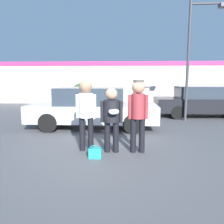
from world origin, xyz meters
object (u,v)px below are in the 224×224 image
at_px(person_right, 138,109).
at_px(parked_car_far, 204,102).
at_px(person_middle_with_frisbee, 112,114).
at_px(handbag, 95,153).
at_px(person_left, 86,108).
at_px(street_lamp, 196,47).
at_px(parked_car_near, 92,108).
at_px(shrub, 82,94).

relative_size(person_right, parked_car_far, 0.39).
xyz_separation_m(person_middle_with_frisbee, handbag, (-0.36, -0.47, -0.85)).
bearing_deg(person_middle_with_frisbee, handbag, -127.44).
relative_size(person_left, street_lamp, 0.36).
relative_size(person_middle_with_frisbee, person_right, 0.89).
relative_size(person_middle_with_frisbee, handbag, 5.49).
distance_m(parked_car_near, shrub, 7.38).
bearing_deg(person_right, person_middle_with_frisbee, -178.28).
height_order(parked_car_near, shrub, shrub).
distance_m(parked_car_near, street_lamp, 5.24).
height_order(parked_car_near, parked_car_far, parked_car_near).
relative_size(person_left, parked_car_far, 0.38).
distance_m(parked_car_near, parked_car_far, 5.87).
height_order(person_left, person_right, person_right).
xyz_separation_m(street_lamp, shrub, (-6.08, 5.41, -2.45)).
bearing_deg(parked_car_near, person_right, -60.29).
height_order(person_right, street_lamp, street_lamp).
bearing_deg(person_right, shrub, 108.70).
bearing_deg(handbag, person_right, 25.71).
distance_m(parked_car_far, handbag, 7.63).
relative_size(person_middle_with_frisbee, parked_car_near, 0.34).
height_order(parked_car_near, handbag, parked_car_near).
xyz_separation_m(person_left, handbag, (0.30, -0.57, -0.98)).
bearing_deg(parked_car_near, person_left, -85.03).
bearing_deg(street_lamp, person_right, -121.37).
relative_size(person_right, street_lamp, 0.36).
relative_size(person_left, person_right, 1.00).
bearing_deg(parked_car_near, person_middle_with_frisbee, -71.97).
distance_m(person_right, parked_car_far, 6.62).
relative_size(parked_car_far, shrub, 3.06).
xyz_separation_m(person_middle_with_frisbee, parked_car_near, (-0.90, 2.75, -0.22)).
height_order(person_left, parked_car_far, person_left).
height_order(person_left, shrub, person_left).
xyz_separation_m(person_middle_with_frisbee, person_right, (0.66, 0.02, 0.14)).
xyz_separation_m(person_middle_with_frisbee, parked_car_far, (4.25, 5.58, -0.24)).
bearing_deg(person_left, parked_car_near, 94.97).
height_order(person_middle_with_frisbee, parked_car_far, person_middle_with_frisbee).
xyz_separation_m(person_right, handbag, (-1.03, -0.49, -0.99)).
bearing_deg(shrub, street_lamp, -41.69).
bearing_deg(street_lamp, shrub, 138.31).
distance_m(person_left, parked_car_far, 7.37).
relative_size(person_middle_with_frisbee, shrub, 1.05).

